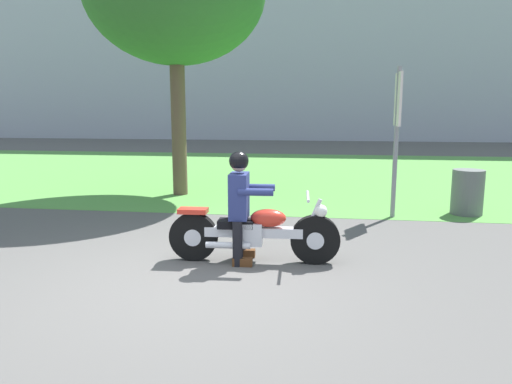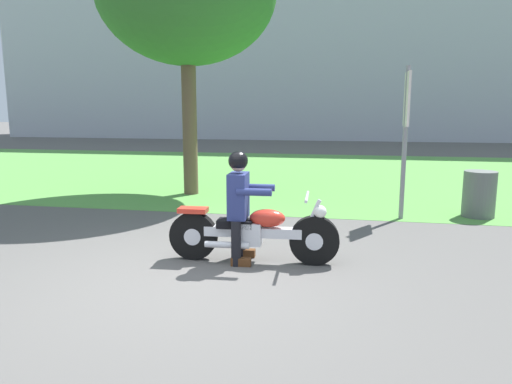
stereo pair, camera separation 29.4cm
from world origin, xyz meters
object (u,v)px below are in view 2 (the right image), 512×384
object	(u,v)px
motorcycle_lead	(253,232)
trash_can	(479,194)
sign_banner	(406,119)
rider_lead	(240,198)

from	to	relation	value
motorcycle_lead	trash_can	bearing A→B (deg)	40.59
trash_can	sign_banner	distance (m)	1.94
motorcycle_lead	trash_can	distance (m)	4.71
motorcycle_lead	sign_banner	world-z (taller)	sign_banner
motorcycle_lead	trash_can	world-z (taller)	motorcycle_lead
motorcycle_lead	sign_banner	size ratio (longest dim) A/B	0.82
sign_banner	rider_lead	bearing A→B (deg)	-128.20
motorcycle_lead	sign_banner	xyz separation A→B (m)	(2.06, 2.82, 1.34)
rider_lead	sign_banner	size ratio (longest dim) A/B	0.53
sign_banner	motorcycle_lead	bearing A→B (deg)	-126.08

